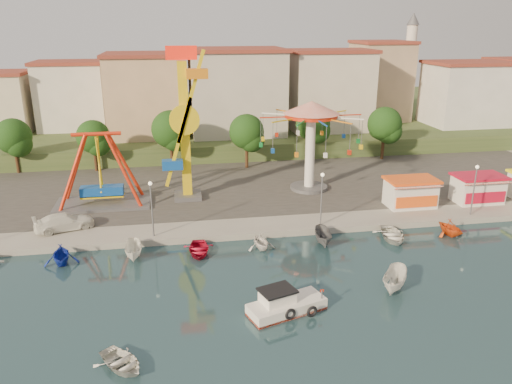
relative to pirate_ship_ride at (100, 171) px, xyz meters
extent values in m
plane|color=#15323B|center=(13.58, -22.47, -4.39)|extent=(200.00, 200.00, 0.00)
cube|color=#9E998E|center=(13.58, 39.53, -4.09)|extent=(200.00, 100.00, 0.60)
cube|color=#4C4944|center=(13.58, 7.53, -3.79)|extent=(90.00, 28.00, 0.01)
cube|color=#384C26|center=(13.58, 44.53, -2.89)|extent=(200.00, 60.00, 3.00)
cube|color=#59595E|center=(0.00, 0.00, -3.64)|extent=(10.00, 5.00, 0.30)
cube|color=#134CA9|center=(0.00, 0.00, -2.19)|extent=(4.50, 1.40, 1.00)
cylinder|color=red|center=(0.00, 0.00, 4.01)|extent=(5.00, 0.40, 0.40)
cube|color=#59595E|center=(9.13, 0.71, -3.54)|extent=(3.00, 3.00, 0.50)
cube|color=yellow|center=(9.13, 0.71, 3.71)|extent=(1.00, 1.00, 15.00)
cube|color=red|center=(9.13, 0.71, 12.01)|extent=(3.20, 0.50, 1.40)
cylinder|color=yellow|center=(9.13, -0.09, 5.21)|extent=(3.20, 0.50, 3.20)
cube|color=yellow|center=(9.88, -0.29, 7.59)|extent=(3.33, 0.35, 9.65)
cube|color=orange|center=(10.63, -0.29, 9.98)|extent=(2.20, 1.20, 1.00)
cylinder|color=#59595E|center=(23.43, 1.47, -3.59)|extent=(4.40, 4.40, 0.40)
cylinder|color=white|center=(23.43, 1.47, 0.71)|extent=(1.10, 1.10, 9.00)
cylinder|color=red|center=(23.43, 1.47, 5.01)|extent=(6.00, 6.00, 0.50)
cone|color=red|center=(23.43, 1.47, 5.91)|extent=(6.40, 6.40, 1.40)
cube|color=white|center=(32.56, -5.97, -2.39)|extent=(5.00, 3.00, 2.80)
cube|color=#F45515|center=(32.56, -5.97, -0.84)|extent=(5.40, 3.40, 0.25)
cube|color=red|center=(32.56, -7.67, -1.19)|extent=(5.00, 0.77, 0.43)
cube|color=white|center=(40.42, -5.97, -2.39)|extent=(5.00, 3.00, 2.80)
cube|color=#B70E29|center=(40.42, -5.97, -0.84)|extent=(5.40, 3.40, 0.25)
cube|color=red|center=(40.42, -7.67, -1.19)|extent=(5.00, 0.77, 0.43)
cylinder|color=#59595E|center=(5.58, -9.47, -1.29)|extent=(0.14, 0.14, 5.00)
cylinder|color=#59595E|center=(21.58, -9.47, -1.29)|extent=(0.14, 0.14, 5.00)
cylinder|color=#59595E|center=(37.58, -9.47, -1.29)|extent=(0.14, 0.14, 5.00)
cylinder|color=#382314|center=(-12.42, 14.50, -2.00)|extent=(0.44, 0.44, 3.60)
sphere|color=black|center=(-12.42, 14.50, 1.10)|extent=(4.60, 4.60, 4.60)
cylinder|color=#382314|center=(-2.42, 13.77, -2.09)|extent=(0.44, 0.44, 3.40)
sphere|color=black|center=(-2.42, 13.77, 0.83)|extent=(4.35, 4.35, 4.35)
cylinder|color=#382314|center=(7.58, 13.34, -1.83)|extent=(0.44, 0.44, 3.92)
sphere|color=black|center=(7.58, 13.34, 1.54)|extent=(5.02, 5.02, 5.02)
cylinder|color=#382314|center=(17.58, 11.89, -1.96)|extent=(0.44, 0.44, 3.66)
sphere|color=black|center=(17.58, 11.89, 1.18)|extent=(4.68, 4.68, 4.68)
cylinder|color=#382314|center=(27.58, 14.88, -1.89)|extent=(0.44, 0.44, 3.80)
sphere|color=black|center=(27.58, 14.88, 1.37)|extent=(4.86, 4.86, 4.86)
cylinder|color=#382314|center=(37.58, 13.06, -1.91)|extent=(0.44, 0.44, 3.77)
sphere|color=black|center=(37.58, 13.06, 1.33)|extent=(4.83, 4.83, 4.83)
cube|color=silver|center=(-7.75, 28.91, 2.92)|extent=(12.33, 9.01, 8.63)
cube|color=tan|center=(5.40, 29.49, 4.22)|extent=(11.95, 9.28, 11.23)
cube|color=beige|center=(19.19, 26.33, 3.20)|extent=(12.59, 10.50, 9.20)
cube|color=beige|center=(32.65, 29.73, 3.22)|extent=(10.75, 9.23, 9.24)
cube|color=tan|center=(45.95, 27.86, 4.21)|extent=(12.77, 10.96, 11.21)
cube|color=silver|center=(57.73, 26.30, 4.78)|extent=(8.23, 8.98, 12.36)
cube|color=beige|center=(69.61, 31.23, 2.99)|extent=(11.59, 10.93, 8.76)
cylinder|color=silver|center=(49.58, 31.53, 6.61)|extent=(1.80, 1.80, 16.00)
cylinder|color=#59595E|center=(49.58, 31.53, 11.61)|extent=(2.80, 2.80, 0.30)
cone|color=#59595E|center=(49.58, 31.53, 15.61)|extent=(2.20, 2.20, 2.00)
cube|color=white|center=(15.04, -23.13, -4.06)|extent=(5.89, 3.71, 0.99)
cube|color=red|center=(15.04, -23.13, -4.31)|extent=(5.89, 3.71, 0.18)
cube|color=white|center=(14.37, -23.02, -3.24)|extent=(2.61, 2.26, 0.99)
cube|color=black|center=(14.37, -23.02, -2.69)|extent=(2.89, 2.54, 0.13)
torus|color=black|center=(15.04, -24.23, -3.90)|extent=(0.86, 0.47, 0.84)
torus|color=black|center=(16.58, -24.17, -3.90)|extent=(0.86, 0.47, 0.84)
imported|color=white|center=(4.09, -27.34, -4.04)|extent=(4.07, 4.25, 0.72)
imported|color=white|center=(23.81, -21.57, -3.60)|extent=(3.66, 4.26, 1.59)
imported|color=white|center=(-2.82, -6.49, -3.01)|extent=(5.85, 3.86, 1.57)
imported|color=#1227A5|center=(-2.01, -12.67, -3.53)|extent=(3.35, 3.72, 1.73)
imported|color=white|center=(3.96, -12.67, -3.69)|extent=(1.48, 3.69, 1.41)
imported|color=#B40E2A|center=(9.50, -12.67, -4.00)|extent=(2.86, 3.89, 0.78)
imported|color=white|center=(15.09, -12.67, -3.66)|extent=(2.87, 3.18, 1.47)
imported|color=#5B5C61|center=(20.90, -12.67, -3.67)|extent=(1.93, 3.91, 1.45)
imported|color=silver|center=(27.63, -12.67, -3.96)|extent=(3.54, 4.59, 0.88)
imported|color=#DF4C13|center=(33.49, -12.67, -3.59)|extent=(3.29, 3.60, 1.61)
camera|label=1|loc=(7.75, -52.87, 14.89)|focal=35.00mm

